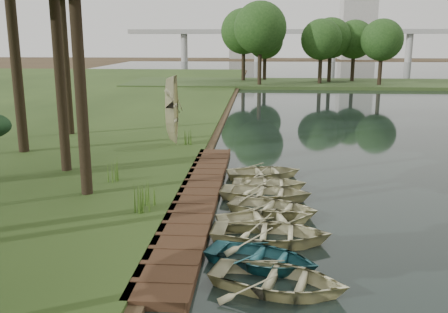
# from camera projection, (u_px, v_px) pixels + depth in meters

# --- Properties ---
(ground) EXTENTS (300.00, 300.00, 0.00)m
(ground) POSITION_uv_depth(u_px,v_px,m) (239.00, 203.00, 18.97)
(ground) COLOR #3D2F1D
(boardwalk) EXTENTS (1.60, 16.00, 0.30)m
(boardwalk) POSITION_uv_depth(u_px,v_px,m) (197.00, 198.00, 19.04)
(boardwalk) COLOR #3B2516
(boardwalk) RESTS_ON ground
(peninsula) EXTENTS (50.00, 14.00, 0.45)m
(peninsula) POSITION_uv_depth(u_px,v_px,m) (314.00, 84.00, 66.90)
(peninsula) COLOR #31461F
(peninsula) RESTS_ON ground
(far_trees) EXTENTS (45.60, 5.60, 8.80)m
(far_trees) POSITION_uv_depth(u_px,v_px,m) (290.00, 36.00, 65.70)
(far_trees) COLOR black
(far_trees) RESTS_ON peninsula
(bridge) EXTENTS (95.90, 4.00, 8.60)m
(bridge) POSITION_uv_depth(u_px,v_px,m) (304.00, 35.00, 132.98)
(bridge) COLOR #A5A5A0
(bridge) RESTS_ON ground
(building_a) EXTENTS (10.00, 8.00, 18.00)m
(building_a) POSITION_uv_depth(u_px,v_px,m) (358.00, 29.00, 150.73)
(building_a) COLOR #A5A5A0
(building_a) RESTS_ON ground
(building_b) EXTENTS (8.00, 8.00, 12.00)m
(building_b) POSITION_uv_depth(u_px,v_px,m) (242.00, 39.00, 158.69)
(building_b) COLOR #A5A5A0
(building_b) RESTS_ON ground
(rowboat_0) EXTENTS (3.94, 3.26, 0.71)m
(rowboat_0) POSITION_uv_depth(u_px,v_px,m) (278.00, 277.00, 12.21)
(rowboat_0) COLOR #BFBB8B
(rowboat_0) RESTS_ON water
(rowboat_1) EXTENTS (3.72, 3.19, 0.65)m
(rowboat_1) POSITION_uv_depth(u_px,v_px,m) (262.00, 255.00, 13.49)
(rowboat_1) COLOR #2B6E77
(rowboat_1) RESTS_ON water
(rowboat_2) EXTENTS (3.82, 2.86, 0.75)m
(rowboat_2) POSITION_uv_depth(u_px,v_px,m) (271.00, 231.00, 15.07)
(rowboat_2) COLOR #BFBB8B
(rowboat_2) RESTS_ON water
(rowboat_3) EXTENTS (3.75, 3.07, 0.68)m
(rowboat_3) POSITION_uv_depth(u_px,v_px,m) (266.00, 217.00, 16.39)
(rowboat_3) COLOR #BFBB8B
(rowboat_3) RESTS_ON water
(rowboat_4) EXTENTS (3.73, 3.14, 0.66)m
(rowboat_4) POSITION_uv_depth(u_px,v_px,m) (273.00, 205.00, 17.54)
(rowboat_4) COLOR #BFBB8B
(rowboat_4) RESTS_ON water
(rowboat_5) EXTENTS (3.78, 2.92, 0.72)m
(rowboat_5) POSITION_uv_depth(u_px,v_px,m) (266.00, 191.00, 19.11)
(rowboat_5) COLOR #BFBB8B
(rowboat_5) RESTS_ON water
(rowboat_6) EXTENTS (3.05, 2.19, 0.63)m
(rowboat_6) POSITION_uv_depth(u_px,v_px,m) (269.00, 182.00, 20.48)
(rowboat_6) COLOR #BFBB8B
(rowboat_6) RESTS_ON water
(rowboat_7) EXTENTS (3.75, 3.03, 0.69)m
(rowboat_7) POSITION_uv_depth(u_px,v_px,m) (264.00, 170.00, 22.12)
(rowboat_7) COLOR #BFBB8B
(rowboat_7) RESTS_ON water
(stored_rowboat) EXTENTS (3.88, 2.79, 0.80)m
(stored_rowboat) POSITION_uv_depth(u_px,v_px,m) (175.00, 138.00, 27.89)
(stored_rowboat) COLOR #BFBB8B
(stored_rowboat) RESTS_ON bank
(reeds_0) EXTENTS (0.60, 0.60, 1.03)m
(reeds_0) POSITION_uv_depth(u_px,v_px,m) (142.00, 198.00, 16.94)
(reeds_0) COLOR #3F661E
(reeds_0) RESTS_ON bank
(reeds_1) EXTENTS (0.60, 0.60, 0.87)m
(reeds_1) POSITION_uv_depth(u_px,v_px,m) (148.00, 192.00, 17.82)
(reeds_1) COLOR #3F661E
(reeds_1) RESTS_ON bank
(reeds_2) EXTENTS (0.60, 0.60, 0.92)m
(reeds_2) POSITION_uv_depth(u_px,v_px,m) (112.00, 171.00, 20.64)
(reeds_2) COLOR #3F661E
(reeds_2) RESTS_ON bank
(reeds_3) EXTENTS (0.60, 0.60, 1.01)m
(reeds_3) POSITION_uv_depth(u_px,v_px,m) (187.00, 136.00, 27.87)
(reeds_3) COLOR #3F661E
(reeds_3) RESTS_ON bank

